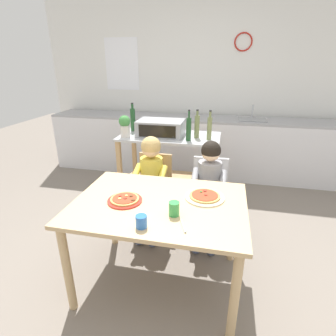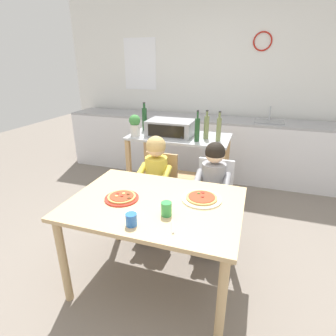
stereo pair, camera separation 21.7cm
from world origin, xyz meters
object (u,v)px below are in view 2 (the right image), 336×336
(toaster_oven, at_px, (171,128))
(pizza_plate_cream, at_px, (202,198))
(bottle_dark_olive_oil, at_px, (145,118))
(child_in_yellow_shirt, at_px, (154,175))
(kitchen_island_cart, at_px, (179,158))
(dining_table, at_px, (155,213))
(bottle_squat_spirits, at_px, (219,129))
(drinking_cup_blue, at_px, (131,220))
(child_in_grey_shirt, at_px, (212,184))
(drinking_cup_green, at_px, (166,209))
(dining_chair_left, at_px, (159,187))
(dining_chair_right, at_px, (213,195))
(serving_spoon, at_px, (173,226))
(bottle_tall_green_wine, at_px, (206,127))
(bottle_clear_vinegar, at_px, (197,129))
(potted_herb_plant, at_px, (135,124))
(pizza_plate_red_rimmed, at_px, (122,197))

(toaster_oven, bearing_deg, pizza_plate_cream, -62.24)
(bottle_dark_olive_oil, bearing_deg, child_in_yellow_shirt, -61.87)
(kitchen_island_cart, xyz_separation_m, dining_table, (0.21, -1.34, 0.05))
(bottle_squat_spirits, height_order, drinking_cup_blue, bottle_squat_spirits)
(dining_table, height_order, child_in_grey_shirt, child_in_grey_shirt)
(dining_table, distance_m, drinking_cup_green, 0.26)
(child_in_yellow_shirt, bearing_deg, dining_table, -68.16)
(dining_chair_left, bearing_deg, dining_chair_right, -0.44)
(serving_spoon, bearing_deg, bottle_tall_green_wine, 93.88)
(drinking_cup_green, distance_m, serving_spoon, 0.15)
(bottle_clear_vinegar, bearing_deg, drinking_cup_blue, -92.62)
(potted_herb_plant, distance_m, child_in_yellow_shirt, 0.79)
(bottle_tall_green_wine, xyz_separation_m, dining_chair_left, (-0.36, -0.57, -0.54))
(kitchen_island_cart, bearing_deg, dining_table, -81.23)
(child_in_yellow_shirt, xyz_separation_m, serving_spoon, (0.47, -0.90, 0.09))
(toaster_oven, height_order, potted_herb_plant, potted_herb_plant)
(child_in_grey_shirt, bearing_deg, potted_herb_plant, 151.40)
(bottle_dark_olive_oil, bearing_deg, kitchen_island_cart, -14.41)
(bottle_tall_green_wine, bearing_deg, bottle_squat_spirits, -19.70)
(pizza_plate_cream, bearing_deg, child_in_yellow_shirt, 139.18)
(kitchen_island_cart, height_order, dining_chair_right, kitchen_island_cart)
(pizza_plate_red_rimmed, bearing_deg, bottle_squat_spirits, 68.73)
(dining_chair_right, height_order, pizza_plate_red_rimmed, dining_chair_right)
(bottle_clear_vinegar, distance_m, drinking_cup_green, 1.36)
(pizza_plate_red_rimmed, bearing_deg, drinking_cup_blue, -52.70)
(dining_table, bearing_deg, kitchen_island_cart, 98.77)
(bottle_clear_vinegar, relative_size, pizza_plate_red_rimmed, 1.33)
(bottle_squat_spirits, distance_m, dining_chair_right, 0.75)
(pizza_plate_cream, distance_m, drinking_cup_green, 0.34)
(pizza_plate_red_rimmed, bearing_deg, child_in_grey_shirt, 49.25)
(kitchen_island_cart, distance_m, dining_table, 1.36)
(dining_table, bearing_deg, serving_spoon, -50.88)
(dining_chair_left, distance_m, serving_spoon, 1.15)
(bottle_squat_spirits, relative_size, pizza_plate_red_rimmed, 1.29)
(toaster_oven, height_order, pizza_plate_red_rimmed, toaster_oven)
(bottle_dark_olive_oil, xyz_separation_m, drinking_cup_green, (0.84, -1.62, -0.24))
(toaster_oven, distance_m, child_in_grey_shirt, 1.01)
(child_in_grey_shirt, distance_m, pizza_plate_cream, 0.50)
(child_in_yellow_shirt, xyz_separation_m, drinking_cup_blue, (0.22, -0.96, 0.12))
(toaster_oven, relative_size, serving_spoon, 3.80)
(bottle_clear_vinegar, height_order, dining_chair_left, bottle_clear_vinegar)
(dining_chair_right, distance_m, child_in_grey_shirt, 0.21)
(bottle_tall_green_wine, height_order, potted_herb_plant, bottle_tall_green_wine)
(kitchen_island_cart, relative_size, bottle_tall_green_wine, 3.67)
(bottle_clear_vinegar, height_order, dining_chair_right, bottle_clear_vinegar)
(dining_chair_right, bearing_deg, child_in_grey_shirt, -90.00)
(bottle_squat_spirits, relative_size, pizza_plate_cream, 1.11)
(kitchen_island_cart, xyz_separation_m, pizza_plate_red_rimmed, (-0.04, -1.39, 0.16))
(bottle_tall_green_wine, bearing_deg, kitchen_island_cart, 174.93)
(toaster_oven, distance_m, dining_chair_left, 0.77)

